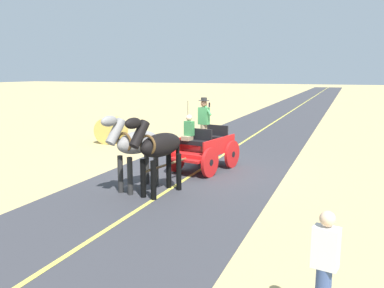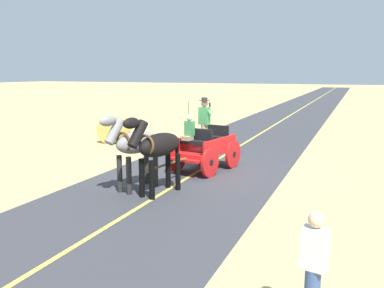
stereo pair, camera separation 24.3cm
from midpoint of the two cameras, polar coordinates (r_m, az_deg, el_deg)
ground_plane at (r=13.71m, az=1.72°, el=-3.75°), size 200.00×200.00×0.00m
road_surface at (r=13.71m, az=1.72°, el=-3.74°), size 5.68×160.00×0.01m
road_centre_stripe at (r=13.71m, az=1.72°, el=-3.72°), size 0.12×160.00×0.00m
horse_drawn_carriage at (r=13.54m, az=2.30°, el=-0.40°), size 1.86×4.51×2.50m
horse_near_side at (r=10.77m, az=-4.35°, el=-0.44°), size 0.91×2.15×2.21m
horse_off_side at (r=11.29m, az=-7.59°, el=-0.01°), size 0.91×2.15×2.21m
pedestrian_walking at (r=5.52m, az=18.21°, el=-16.70°), size 0.35×0.26×1.63m
hay_bale at (r=19.31m, az=-10.71°, el=1.99°), size 1.21×1.12×1.20m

